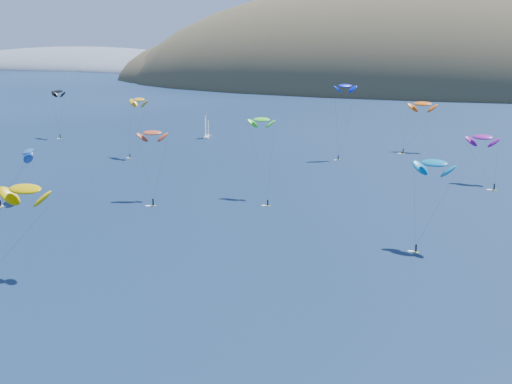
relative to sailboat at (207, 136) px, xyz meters
The scene contains 13 objects.
island 363.68m from the sailboat, 74.91° to the left, with size 730.00×300.00×210.00m.
headland 665.08m from the sailboat, 125.91° to the left, with size 460.00×250.00×60.00m.
sailboat is the anchor object (origin of this frame).
kitesurfer_1 55.70m from the sailboat, 93.94° to the right, with size 9.93×8.71×23.24m.
kitesurfer_2 178.64m from the sailboat, 77.16° to the right, with size 10.48×11.30×19.12m.
kitesurfer_3 115.28m from the sailboat, 58.76° to the right, with size 10.09×13.25×23.19m.
kitesurfer_4 78.11m from the sailboat, 24.87° to the right, with size 8.69×7.63×28.22m.
kitesurfer_5 170.96m from the sailboat, 50.38° to the right, with size 9.83×8.95×20.49m.
kitesurfer_6 129.96m from the sailboat, 26.93° to the right, with size 10.23×13.10×16.51m.
kitesurfer_9 116.34m from the sailboat, 73.57° to the right, with size 8.97×11.71×20.24m.
kitesurfer_10 124.56m from the sailboat, 88.85° to the right, with size 9.24×14.75×16.05m.
kitesurfer_11 92.78m from the sailboat, ahead, with size 11.62×11.88×21.00m.
kitesurfer_12 65.68m from the sailboat, 161.26° to the right, with size 8.96×7.56×22.09m.
Camera 1 is at (67.18, -67.96, 44.19)m, focal length 50.00 mm.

